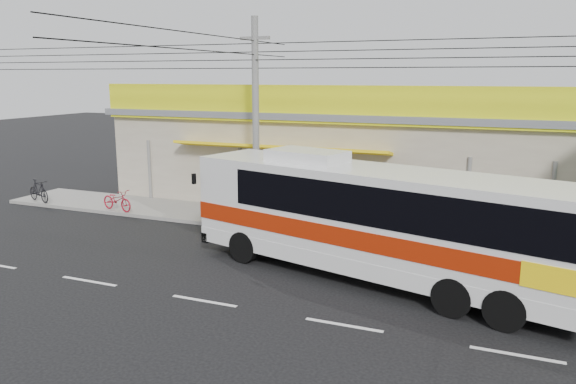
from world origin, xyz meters
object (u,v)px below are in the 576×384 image
motorbike_red (117,200)px  utility_pole (255,55)px  motorbike_dark (39,191)px  coach_bus (383,217)px

motorbike_red → utility_pole: 9.12m
motorbike_red → motorbike_dark: motorbike_dark is taller
coach_bus → motorbike_dark: coach_bus is taller
motorbike_red → utility_pole: size_ratio=0.05×
coach_bus → motorbike_red: (-12.88, 3.86, -1.39)m
motorbike_red → utility_pole: (6.59, 0.70, 6.26)m
coach_bus → motorbike_red: size_ratio=6.81×
coach_bus → motorbike_dark: bearing=-177.6°
coach_bus → motorbike_red: 13.52m
utility_pole → coach_bus: bearing=-35.9°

